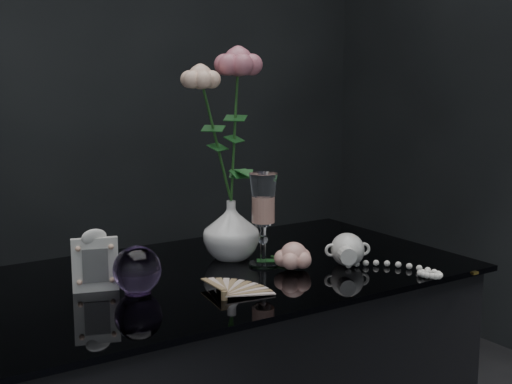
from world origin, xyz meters
TOP-DOWN VIEW (x-y plane):
  - vase at (0.07, 0.12)m, footprint 0.17×0.17m
  - wine_glass at (0.10, 0.04)m, footprint 0.07×0.07m
  - picture_frame at (-0.27, 0.06)m, footprint 0.11×0.09m
  - paperweight at (-0.21, 0.01)m, footprint 0.10×0.10m
  - paper_fan at (-0.09, -0.12)m, footprint 0.22×0.19m
  - loose_rose at (0.13, -0.03)m, footprint 0.14×0.18m
  - pearl_jar at (0.26, -0.06)m, footprint 0.33×0.34m
  - roses at (0.06, 0.12)m, footprint 0.18×0.11m

SIDE VIEW (x-z plane):
  - paper_fan at x=-0.09m, z-range 0.76..0.78m
  - loose_rose at x=0.13m, z-range 0.76..0.82m
  - pearl_jar at x=0.26m, z-range 0.76..0.84m
  - paperweight at x=-0.21m, z-range 0.76..0.85m
  - picture_frame at x=-0.27m, z-range 0.76..0.88m
  - vase at x=0.07m, z-range 0.76..0.89m
  - wine_glass at x=0.10m, z-range 0.76..0.96m
  - roses at x=0.06m, z-range 0.88..1.27m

